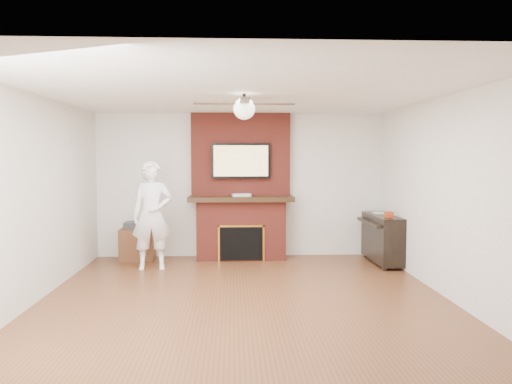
{
  "coord_description": "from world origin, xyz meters",
  "views": [
    {
      "loc": [
        -0.14,
        -6.0,
        1.74
      ],
      "look_at": [
        0.18,
        0.9,
        1.26
      ],
      "focal_mm": 35.0,
      "sensor_mm": 36.0,
      "label": 1
    }
  ],
  "objects_px": {
    "piano": "(382,237)",
    "fireplace": "(241,201)",
    "person": "(152,215)",
    "side_table": "(138,242)"
  },
  "relations": [
    {
      "from": "person",
      "to": "side_table",
      "type": "distance_m",
      "value": 0.98
    },
    {
      "from": "fireplace",
      "to": "person",
      "type": "relative_size",
      "value": 1.48
    },
    {
      "from": "piano",
      "to": "fireplace",
      "type": "bearing_deg",
      "value": 165.55
    },
    {
      "from": "side_table",
      "to": "piano",
      "type": "xyz_separation_m",
      "value": [
        4.06,
        -0.48,
        0.13
      ]
    },
    {
      "from": "fireplace",
      "to": "side_table",
      "type": "relative_size",
      "value": 3.87
    },
    {
      "from": "fireplace",
      "to": "person",
      "type": "xyz_separation_m",
      "value": [
        -1.39,
        -0.79,
        -0.15
      ]
    },
    {
      "from": "person",
      "to": "piano",
      "type": "bearing_deg",
      "value": -2.34
    },
    {
      "from": "side_table",
      "to": "piano",
      "type": "distance_m",
      "value": 4.09
    },
    {
      "from": "person",
      "to": "side_table",
      "type": "xyz_separation_m",
      "value": [
        -0.36,
        0.72,
        -0.55
      ]
    },
    {
      "from": "person",
      "to": "side_table",
      "type": "bearing_deg",
      "value": 110.46
    }
  ]
}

